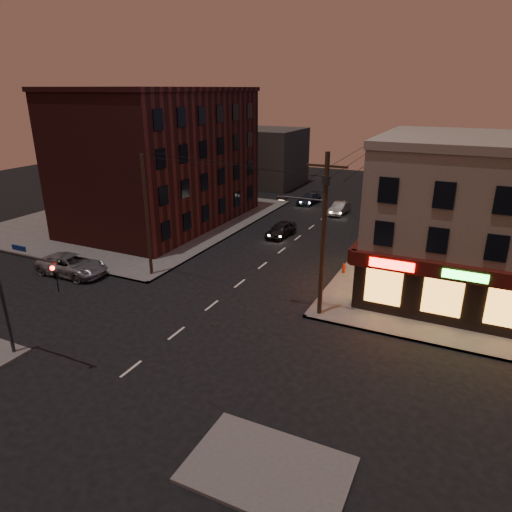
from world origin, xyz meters
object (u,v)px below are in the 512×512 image
Objects in this scene: sedan_mid at (339,208)px; fire_hydrant at (344,268)px; suv_cross at (72,265)px; sedan_far at (309,199)px; sedan_near at (281,229)px.

fire_hydrant is (5.28, -17.34, -0.09)m from sedan_mid.
sedan_far is at bearing -17.33° from suv_cross.
sedan_mid is 5.22× the size of fire_hydrant.
sedan_far is (-4.72, 3.09, -0.04)m from sedan_mid.
sedan_near reaches higher than sedan_far.
sedan_near is 0.96× the size of sedan_far.
sedan_mid is 5.65m from sedan_far.
sedan_mid reaches higher than fire_hydrant.
fire_hydrant is (10.00, -20.43, -0.05)m from sedan_far.
fire_hydrant is at bearing -34.86° from sedan_near.
fire_hydrant is at bearing -57.14° from sedan_far.
suv_cross reaches higher than sedan_near.
suv_cross is 1.31× the size of sedan_far.
suv_cross reaches higher than fire_hydrant.
sedan_near is 10.50m from fire_hydrant.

